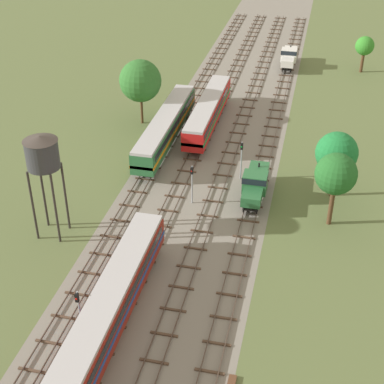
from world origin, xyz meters
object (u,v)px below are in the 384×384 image
object	(u,v)px
signal_post_near	(192,180)
signal_post_mid	(79,307)
shunter_loco_centre_far	(289,56)
signal_post_nearest	(241,156)
diesel_railcar_left_midfar	(208,111)
passenger_coach_left_nearest	(112,301)
water_tower	(42,154)
shunter_loco_centre_near	(255,183)
passenger_coach_far_left_mid	(166,126)

from	to	relation	value
signal_post_near	signal_post_mid	world-z (taller)	signal_post_near
shunter_loco_centre_far	signal_post_mid	bearing A→B (deg)	-99.22
signal_post_near	signal_post_mid	size ratio (longest dim) A/B	1.06
signal_post_nearest	signal_post_mid	world-z (taller)	signal_post_nearest
diesel_railcar_left_midfar	shunter_loco_centre_far	bearing A→B (deg)	72.11
passenger_coach_left_nearest	shunter_loco_centre_far	xyz separation A→B (m)	(8.97, 67.41, -0.60)
water_tower	signal_post_mid	world-z (taller)	water_tower
shunter_loco_centre_near	signal_post_nearest	xyz separation A→B (m)	(-2.24, 3.88, 1.17)
signal_post_mid	water_tower	bearing A→B (deg)	123.14
passenger_coach_far_left_mid	signal_post_mid	bearing A→B (deg)	-86.36
diesel_railcar_left_midfar	shunter_loco_centre_far	xyz separation A→B (m)	(8.97, 27.78, -0.59)
passenger_coach_far_left_mid	signal_post_nearest	distance (m)	13.28
signal_post_near	passenger_coach_far_left_mid	bearing A→B (deg)	116.17
passenger_coach_far_left_mid	signal_post_near	world-z (taller)	signal_post_near
diesel_railcar_left_midfar	shunter_loco_centre_near	bearing A→B (deg)	-62.22
passenger_coach_far_left_mid	shunter_loco_centre_near	bearing A→B (deg)	-39.22
passenger_coach_left_nearest	signal_post_mid	xyz separation A→B (m)	(-2.24, -1.63, 0.31)
passenger_coach_left_nearest	signal_post_nearest	distance (m)	27.34
shunter_loco_centre_near	signal_post_nearest	distance (m)	4.63
shunter_loco_centre_far	signal_post_near	distance (m)	47.99
signal_post_nearest	shunter_loco_centre_far	bearing A→B (deg)	86.86
shunter_loco_centre_near	water_tower	size ratio (longest dim) A/B	0.75
passenger_coach_far_left_mid	water_tower	size ratio (longest dim) A/B	1.95
shunter_loco_centre_far	signal_post_nearest	size ratio (longest dim) A/B	1.70
passenger_coach_left_nearest	diesel_railcar_left_midfar	size ratio (longest dim) A/B	1.07
passenger_coach_left_nearest	passenger_coach_far_left_mid	world-z (taller)	same
passenger_coach_far_left_mid	signal_post_mid	distance (m)	35.28
shunter_loco_centre_far	water_tower	xyz separation A→B (m)	(-19.51, -56.32, 7.34)
water_tower	shunter_loco_centre_far	bearing A→B (deg)	70.90
shunter_loco_centre_far	water_tower	size ratio (longest dim) A/B	0.75
passenger_coach_left_nearest	shunter_loco_centre_near	size ratio (longest dim) A/B	2.60
passenger_coach_far_left_mid	shunter_loco_centre_far	size ratio (longest dim) A/B	2.60
diesel_railcar_left_midfar	passenger_coach_far_left_mid	bearing A→B (deg)	-126.57
shunter_loco_centre_far	signal_post_nearest	distance (m)	41.00
passenger_coach_far_left_mid	diesel_railcar_left_midfar	bearing A→B (deg)	53.43
shunter_loco_centre_near	signal_post_mid	distance (m)	26.72
passenger_coach_far_left_mid	signal_post_mid	size ratio (longest dim) A/B	4.85
diesel_railcar_left_midfar	signal_post_mid	size ratio (longest dim) A/B	4.52
passenger_coach_left_nearest	signal_post_nearest	xyz separation A→B (m)	(6.72, 26.49, 0.56)
passenger_coach_left_nearest	shunter_loco_centre_far	distance (m)	68.01
diesel_railcar_left_midfar	signal_post_near	size ratio (longest dim) A/B	4.28
water_tower	passenger_coach_left_nearest	bearing A→B (deg)	-46.44
passenger_coach_left_nearest	water_tower	distance (m)	16.72
passenger_coach_left_nearest	passenger_coach_far_left_mid	size ratio (longest dim) A/B	1.00
shunter_loco_centre_near	signal_post_near	size ratio (longest dim) A/B	1.76
signal_post_near	shunter_loco_centre_near	bearing A→B (deg)	21.91
passenger_coach_left_nearest	signal_post_near	size ratio (longest dim) A/B	4.59
diesel_railcar_left_midfar	signal_post_nearest	size ratio (longest dim) A/B	4.13
water_tower	signal_post_nearest	xyz separation A→B (m)	(17.27, 15.40, -6.17)
shunter_loco_centre_far	signal_post_nearest	xyz separation A→B (m)	(-2.24, -40.92, 1.17)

